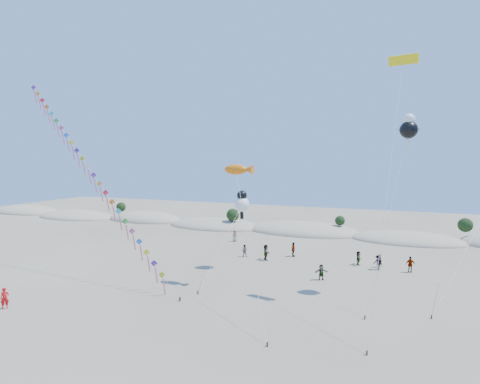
% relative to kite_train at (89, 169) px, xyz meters
% --- Properties ---
extents(ground, '(160.00, 160.00, 0.00)m').
position_rel_kite_train_xyz_m(ground, '(15.81, -13.32, -11.21)').
color(ground, '#796B54').
rests_on(ground, ground).
extents(dune_ridge, '(145.30, 11.49, 5.57)m').
position_rel_kite_train_xyz_m(dune_ridge, '(16.87, 31.81, -11.10)').
color(dune_ridge, tan).
rests_on(dune_ridge, ground).
extents(kite_train, '(25.37, 7.85, 21.59)m').
position_rel_kite_train_xyz_m(kite_train, '(0.00, 0.00, 0.00)').
color(kite_train, '#3F2D1E').
rests_on(kite_train, ground).
extents(fish_kite, '(8.22, 12.06, 11.75)m').
position_rel_kite_train_xyz_m(fish_kite, '(16.29, 2.23, -0.01)').
color(fish_kite, '#3F2D1E').
rests_on(fish_kite, ground).
extents(cartoon_kite_low, '(1.67, 10.41, 8.77)m').
position_rel_kite_train_xyz_m(cartoon_kite_low, '(14.45, 7.65, -3.81)').
color(cartoon_kite_low, '#3F2D1E').
rests_on(cartoon_kite_low, ground).
extents(cartoon_kite_high, '(3.78, 8.28, 16.26)m').
position_rel_kite_train_xyz_m(cartoon_kite_high, '(31.26, 5.26, 3.77)').
color(cartoon_kite_high, '#3F2D1E').
rests_on(cartoon_kite_high, ground).
extents(parafoil_kite, '(2.78, 12.01, 20.95)m').
position_rel_kite_train_xyz_m(parafoil_kite, '(30.62, 3.27, 8.94)').
color(parafoil_kite, '#3F2D1E').
rests_on(parafoil_kite, ground).
extents(dark_kite, '(5.85, 11.37, 8.04)m').
position_rel_kite_train_xyz_m(dark_kite, '(37.26, 8.25, -5.54)').
color(dark_kite, '#3F2D1E').
rests_on(dark_kite, ground).
extents(flyer_foreground, '(0.73, 0.76, 1.76)m').
position_rel_kite_train_xyz_m(flyer_foreground, '(0.96, -11.00, -10.34)').
color(flyer_foreground, red).
rests_on(flyer_foreground, ground).
extents(beachgoers, '(35.68, 14.97, 1.89)m').
position_rel_kite_train_xyz_m(beachgoers, '(22.68, 12.50, -10.37)').
color(beachgoers, slate).
rests_on(beachgoers, ground).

